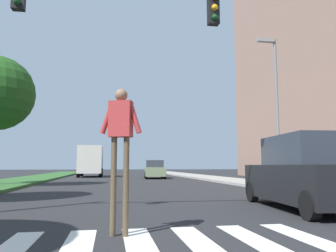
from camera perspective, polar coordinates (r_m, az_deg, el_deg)
name	(u,v)px	position (r m, az deg, el deg)	size (l,w,h in m)	color
ground_plane	(120,179)	(28.65, -8.20, -9.08)	(140.00, 140.00, 0.00)	#262628
crosswalk	(168,241)	(5.41, 0.06, -19.22)	(4.95, 2.20, 0.01)	silver
median_strip	(26,180)	(27.35, -23.30, -8.55)	(3.63, 64.00, 0.15)	#2D5B28
sidewalk_right	(217,179)	(28.04, 8.37, -8.97)	(3.00, 64.00, 0.15)	#9E9991
traffic_light_gantry	(15,24)	(8.58, -24.92, 15.61)	(8.55, 0.30, 6.00)	gold
street_lamp_right	(275,97)	(17.61, 17.96, 4.75)	(1.02, 0.24, 7.50)	slate
pedestrian_performer	(120,136)	(5.72, -8.19, -1.77)	(0.73, 0.35, 2.49)	brown
suv_crossing	(307,174)	(9.77, 22.77, -7.67)	(2.36, 4.76, 1.97)	black
sedan_midblock	(155,170)	(30.35, -2.33, -7.57)	(2.16, 4.62, 1.64)	gray
truck_box_delivery	(91,161)	(35.33, -13.15, -5.88)	(2.40, 6.20, 3.10)	navy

